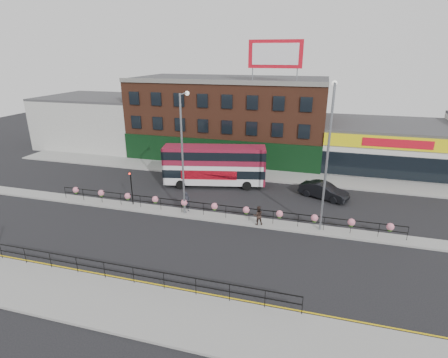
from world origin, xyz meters
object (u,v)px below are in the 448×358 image
(double_decker_bus, at_px, (215,162))
(car, at_px, (324,191))
(pedestrian_b, at_px, (258,215))
(pedestrian_a, at_px, (187,202))
(lamp_column_east, at_px, (328,146))
(lamp_column_west, at_px, (183,145))

(double_decker_bus, distance_m, car, 11.31)
(car, height_order, pedestrian_b, pedestrian_b)
(pedestrian_a, xyz_separation_m, lamp_column_east, (11.34, 0.06, 5.76))
(double_decker_bus, xyz_separation_m, car, (11.15, -0.43, -1.85))
(pedestrian_a, relative_size, pedestrian_b, 1.15)
(double_decker_bus, xyz_separation_m, lamp_column_west, (-0.43, -7.28, 3.60))
(car, xyz_separation_m, lamp_column_west, (-11.58, -6.85, 5.45))
(pedestrian_a, bearing_deg, lamp_column_west, 167.40)
(car, xyz_separation_m, pedestrian_b, (-5.06, -7.48, 0.18))
(pedestrian_b, bearing_deg, pedestrian_a, -29.72)
(double_decker_bus, distance_m, lamp_column_east, 13.74)
(car, relative_size, lamp_column_east, 0.44)
(double_decker_bus, relative_size, lamp_column_east, 0.96)
(car, bearing_deg, lamp_column_west, 144.08)
(double_decker_bus, height_order, lamp_column_east, lamp_column_east)
(car, height_order, lamp_column_west, lamp_column_west)
(double_decker_bus, height_order, lamp_column_west, lamp_column_west)
(double_decker_bus, relative_size, pedestrian_a, 5.87)
(double_decker_bus, bearing_deg, lamp_column_east, -32.93)
(pedestrian_b, xyz_separation_m, lamp_column_east, (4.89, 0.79, 5.88))
(pedestrian_b, distance_m, lamp_column_east, 7.69)
(lamp_column_west, distance_m, lamp_column_east, 11.43)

